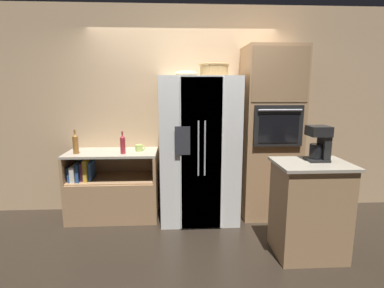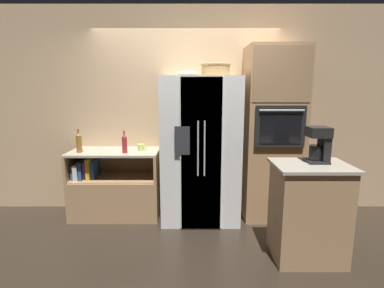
{
  "view_description": "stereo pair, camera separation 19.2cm",
  "coord_description": "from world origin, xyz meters",
  "px_view_note": "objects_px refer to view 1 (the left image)",
  "views": [
    {
      "loc": [
        -0.11,
        -3.76,
        1.73
      ],
      "look_at": [
        0.1,
        -0.06,
        1.03
      ],
      "focal_mm": 28.0,
      "sensor_mm": 36.0,
      "label": 1
    },
    {
      "loc": [
        0.08,
        -3.77,
        1.73
      ],
      "look_at": [
        0.1,
        -0.06,
        1.03
      ],
      "focal_mm": 28.0,
      "sensor_mm": 36.0,
      "label": 2
    }
  ],
  "objects_px": {
    "wall_oven": "(270,134)",
    "coffee_maker": "(320,142)",
    "fruit_bowl": "(186,73)",
    "mug": "(139,148)",
    "bottle_tall": "(123,144)",
    "refrigerator": "(199,150)",
    "bottle_short": "(75,143)",
    "wicker_basket": "(214,69)"
  },
  "relations": [
    {
      "from": "refrigerator",
      "to": "bottle_tall",
      "type": "distance_m",
      "value": 0.97
    },
    {
      "from": "wall_oven",
      "to": "fruit_bowl",
      "type": "height_order",
      "value": "wall_oven"
    },
    {
      "from": "bottle_short",
      "to": "fruit_bowl",
      "type": "bearing_deg",
      "value": 2.3
    },
    {
      "from": "wall_oven",
      "to": "bottle_tall",
      "type": "xyz_separation_m",
      "value": [
        -1.92,
        -0.12,
        -0.1
      ]
    },
    {
      "from": "wicker_basket",
      "to": "coffee_maker",
      "type": "bearing_deg",
      "value": -41.92
    },
    {
      "from": "mug",
      "to": "bottle_tall",
      "type": "bearing_deg",
      "value": -140.4
    },
    {
      "from": "bottle_tall",
      "to": "bottle_short",
      "type": "height_order",
      "value": "bottle_short"
    },
    {
      "from": "bottle_tall",
      "to": "mug",
      "type": "distance_m",
      "value": 0.25
    },
    {
      "from": "refrigerator",
      "to": "wicker_basket",
      "type": "xyz_separation_m",
      "value": [
        0.18,
        -0.02,
        1.01
      ]
    },
    {
      "from": "refrigerator",
      "to": "wall_oven",
      "type": "height_order",
      "value": "wall_oven"
    },
    {
      "from": "wicker_basket",
      "to": "refrigerator",
      "type": "bearing_deg",
      "value": 173.79
    },
    {
      "from": "wall_oven",
      "to": "bottle_short",
      "type": "height_order",
      "value": "wall_oven"
    },
    {
      "from": "fruit_bowl",
      "to": "bottle_short",
      "type": "bearing_deg",
      "value": -177.7
    },
    {
      "from": "mug",
      "to": "coffee_maker",
      "type": "bearing_deg",
      "value": -27.18
    },
    {
      "from": "wall_oven",
      "to": "wicker_basket",
      "type": "xyz_separation_m",
      "value": [
        -0.77,
        -0.09,
        0.82
      ]
    },
    {
      "from": "refrigerator",
      "to": "bottle_short",
      "type": "relative_size",
      "value": 6.16
    },
    {
      "from": "refrigerator",
      "to": "wicker_basket",
      "type": "bearing_deg",
      "value": -6.21
    },
    {
      "from": "wicker_basket",
      "to": "bottle_short",
      "type": "distance_m",
      "value": 1.97
    },
    {
      "from": "wicker_basket",
      "to": "bottle_tall",
      "type": "distance_m",
      "value": 1.47
    },
    {
      "from": "refrigerator",
      "to": "fruit_bowl",
      "type": "xyz_separation_m",
      "value": [
        -0.16,
        0.04,
        0.97
      ]
    },
    {
      "from": "fruit_bowl",
      "to": "coffee_maker",
      "type": "xyz_separation_m",
      "value": [
        1.32,
        -0.93,
        -0.71
      ]
    },
    {
      "from": "mug",
      "to": "wicker_basket",
      "type": "bearing_deg",
      "value": -7.12
    },
    {
      "from": "bottle_tall",
      "to": "fruit_bowl",
      "type": "bearing_deg",
      "value": 6.38
    },
    {
      "from": "wall_oven",
      "to": "bottle_short",
      "type": "distance_m",
      "value": 2.51
    },
    {
      "from": "refrigerator",
      "to": "bottle_short",
      "type": "distance_m",
      "value": 1.57
    },
    {
      "from": "wall_oven",
      "to": "coffee_maker",
      "type": "relative_size",
      "value": 6.28
    },
    {
      "from": "wicker_basket",
      "to": "coffee_maker",
      "type": "xyz_separation_m",
      "value": [
        0.97,
        -0.87,
        -0.76
      ]
    },
    {
      "from": "bottle_short",
      "to": "mug",
      "type": "distance_m",
      "value": 0.79
    },
    {
      "from": "refrigerator",
      "to": "mug",
      "type": "bearing_deg",
      "value": 172.67
    },
    {
      "from": "fruit_bowl",
      "to": "bottle_tall",
      "type": "relative_size",
      "value": 1.0
    },
    {
      "from": "bottle_short",
      "to": "coffee_maker",
      "type": "distance_m",
      "value": 2.86
    },
    {
      "from": "wicker_basket",
      "to": "mug",
      "type": "distance_m",
      "value": 1.4
    },
    {
      "from": "wicker_basket",
      "to": "mug",
      "type": "bearing_deg",
      "value": 172.88
    },
    {
      "from": "mug",
      "to": "fruit_bowl",
      "type": "bearing_deg",
      "value": -5.79
    },
    {
      "from": "wall_oven",
      "to": "bottle_tall",
      "type": "distance_m",
      "value": 1.92
    },
    {
      "from": "wall_oven",
      "to": "mug",
      "type": "bearing_deg",
      "value": 178.91
    },
    {
      "from": "refrigerator",
      "to": "wicker_basket",
      "type": "height_order",
      "value": "wicker_basket"
    },
    {
      "from": "bottle_tall",
      "to": "coffee_maker",
      "type": "relative_size",
      "value": 0.8
    },
    {
      "from": "coffee_maker",
      "to": "fruit_bowl",
      "type": "bearing_deg",
      "value": 144.7
    },
    {
      "from": "wall_oven",
      "to": "coffee_maker",
      "type": "xyz_separation_m",
      "value": [
        0.21,
        -0.96,
        0.06
      ]
    },
    {
      "from": "coffee_maker",
      "to": "mug",
      "type": "bearing_deg",
      "value": 152.82
    },
    {
      "from": "fruit_bowl",
      "to": "bottle_tall",
      "type": "height_order",
      "value": "fruit_bowl"
    }
  ]
}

